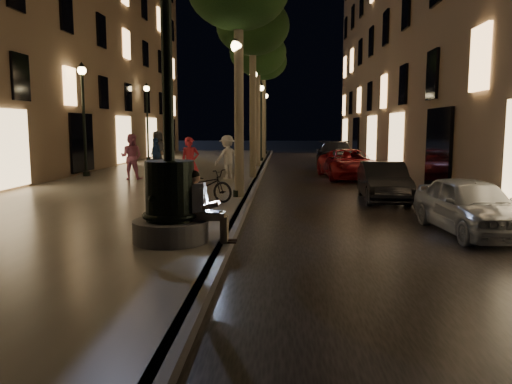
# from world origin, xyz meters

# --- Properties ---
(ground) EXTENTS (120.00, 120.00, 0.00)m
(ground) POSITION_xyz_m (0.00, 15.00, 0.00)
(ground) COLOR black
(ground) RESTS_ON ground
(cobble_lane) EXTENTS (6.00, 45.00, 0.02)m
(cobble_lane) POSITION_xyz_m (3.00, 15.00, 0.01)
(cobble_lane) COLOR black
(cobble_lane) RESTS_ON ground
(promenade) EXTENTS (8.00, 45.00, 0.20)m
(promenade) POSITION_xyz_m (-4.00, 15.00, 0.10)
(promenade) COLOR slate
(promenade) RESTS_ON ground
(curb_strip) EXTENTS (0.25, 45.00, 0.20)m
(curb_strip) POSITION_xyz_m (0.00, 15.00, 0.10)
(curb_strip) COLOR #59595B
(curb_strip) RESTS_ON ground
(building_right) EXTENTS (8.00, 36.00, 15.00)m
(building_right) POSITION_xyz_m (10.00, 18.00, 7.50)
(building_right) COLOR #806850
(building_right) RESTS_ON ground
(building_left) EXTENTS (8.00, 36.00, 15.00)m
(building_left) POSITION_xyz_m (-12.00, 18.00, 7.50)
(building_left) COLOR #806850
(building_left) RESTS_ON ground
(fountain_lamppost) EXTENTS (1.40, 1.40, 5.21)m
(fountain_lamppost) POSITION_xyz_m (-1.00, 2.00, 1.21)
(fountain_lamppost) COLOR #59595B
(fountain_lamppost) RESTS_ON promenade
(seated_man_laptop) EXTENTS (0.96, 0.32, 1.33)m
(seated_man_laptop) POSITION_xyz_m (-0.39, 2.00, 0.90)
(seated_man_laptop) COLOR gray
(seated_man_laptop) RESTS_ON promenade
(tree_second) EXTENTS (3.00, 3.00, 7.40)m
(tree_second) POSITION_xyz_m (-0.20, 14.00, 6.33)
(tree_second) COLOR #6B604C
(tree_second) RESTS_ON promenade
(tree_third) EXTENTS (3.00, 3.00, 7.20)m
(tree_third) POSITION_xyz_m (-0.30, 20.00, 6.14)
(tree_third) COLOR #6B604C
(tree_third) RESTS_ON promenade
(tree_far) EXTENTS (3.00, 3.00, 7.50)m
(tree_far) POSITION_xyz_m (-0.22, 26.00, 6.43)
(tree_far) COLOR #6B604C
(tree_far) RESTS_ON promenade
(lamp_curb_a) EXTENTS (0.36, 0.36, 4.81)m
(lamp_curb_a) POSITION_xyz_m (-0.30, 8.00, 3.24)
(lamp_curb_a) COLOR black
(lamp_curb_a) RESTS_ON promenade
(lamp_curb_b) EXTENTS (0.36, 0.36, 4.81)m
(lamp_curb_b) POSITION_xyz_m (-0.30, 16.00, 3.24)
(lamp_curb_b) COLOR black
(lamp_curb_b) RESTS_ON promenade
(lamp_curb_c) EXTENTS (0.36, 0.36, 4.81)m
(lamp_curb_c) POSITION_xyz_m (-0.30, 24.00, 3.24)
(lamp_curb_c) COLOR black
(lamp_curb_c) RESTS_ON promenade
(lamp_curb_d) EXTENTS (0.36, 0.36, 4.81)m
(lamp_curb_d) POSITION_xyz_m (-0.30, 32.00, 3.24)
(lamp_curb_d) COLOR black
(lamp_curb_d) RESTS_ON promenade
(lamp_left_b) EXTENTS (0.36, 0.36, 4.81)m
(lamp_left_b) POSITION_xyz_m (-7.40, 14.00, 3.24)
(lamp_left_b) COLOR black
(lamp_left_b) RESTS_ON promenade
(lamp_left_c) EXTENTS (0.36, 0.36, 4.81)m
(lamp_left_c) POSITION_xyz_m (-7.40, 24.00, 3.24)
(lamp_left_c) COLOR black
(lamp_left_c) RESTS_ON promenade
(stroller) EXTENTS (0.62, 1.05, 1.06)m
(stroller) POSITION_xyz_m (-3.58, 11.07, 0.73)
(stroller) COLOR black
(stroller) RESTS_ON promenade
(car_front) EXTENTS (1.80, 3.76, 1.24)m
(car_front) POSITION_xyz_m (5.14, 3.94, 0.62)
(car_front) COLOR #939699
(car_front) RESTS_ON ground
(car_second) EXTENTS (1.45, 3.74, 1.22)m
(car_second) POSITION_xyz_m (4.21, 8.67, 0.61)
(car_second) COLOR black
(car_second) RESTS_ON ground
(car_third) EXTENTS (2.60, 4.89, 1.31)m
(car_third) POSITION_xyz_m (4.00, 15.48, 0.65)
(car_third) COLOR maroon
(car_third) RESTS_ON ground
(car_rear) EXTENTS (2.48, 5.32, 1.50)m
(car_rear) POSITION_xyz_m (4.00, 21.22, 0.75)
(car_rear) COLOR #28282C
(car_rear) RESTS_ON ground
(pedestrian_red) EXTENTS (0.76, 0.66, 1.76)m
(pedestrian_red) POSITION_xyz_m (-2.14, 10.12, 1.08)
(pedestrian_red) COLOR red
(pedestrian_red) RESTS_ON promenade
(pedestrian_pink) EXTENTS (0.93, 0.74, 1.83)m
(pedestrian_pink) POSITION_xyz_m (-4.99, 12.68, 1.11)
(pedestrian_pink) COLOR #C26690
(pedestrian_pink) RESTS_ON promenade
(pedestrian_white) EXTENTS (1.30, 1.23, 1.76)m
(pedestrian_white) POSITION_xyz_m (-1.20, 13.28, 1.08)
(pedestrian_white) COLOR silver
(pedestrian_white) RESTS_ON promenade
(pedestrian_blue) EXTENTS (0.89, 0.98, 1.61)m
(pedestrian_blue) POSITION_xyz_m (-4.85, 15.97, 1.00)
(pedestrian_blue) COLOR navy
(pedestrian_blue) RESTS_ON promenade
(pedestrian_dark) EXTENTS (0.92, 1.09, 1.90)m
(pedestrian_dark) POSITION_xyz_m (-5.30, 18.13, 1.15)
(pedestrian_dark) COLOR #333439
(pedestrian_dark) RESTS_ON promenade
(bicycle) EXTENTS (1.85, 1.31, 0.92)m
(bicycle) POSITION_xyz_m (-1.13, 7.00, 0.66)
(bicycle) COLOR black
(bicycle) RESTS_ON promenade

